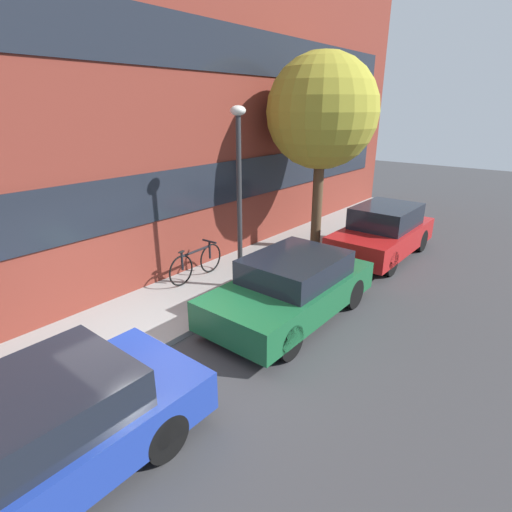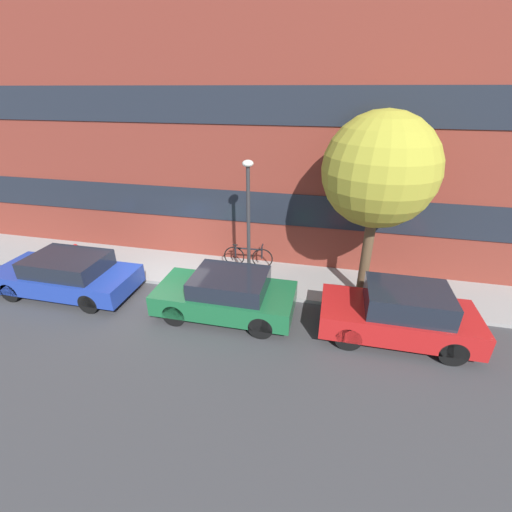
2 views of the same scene
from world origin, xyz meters
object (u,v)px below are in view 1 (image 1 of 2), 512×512
at_px(parked_car_blue, 16,448).
at_px(street_tree, 322,113).
at_px(parked_car_green, 292,287).
at_px(parked_car_red, 383,232).
at_px(bicycle, 196,262).
at_px(lamp_post, 239,179).

height_order(parked_car_blue, street_tree, street_tree).
bearing_deg(parked_car_green, parked_car_red, -180.00).
height_order(parked_car_red, street_tree, street_tree).
height_order(parked_car_blue, bicycle, parked_car_blue).
height_order(parked_car_green, parked_car_red, parked_car_red).
bearing_deg(street_tree, bicycle, 164.99).
height_order(parked_car_green, bicycle, parked_car_green).
xyz_separation_m(parked_car_blue, parked_car_green, (5.18, 0.00, 0.01)).
relative_size(bicycle, street_tree, 0.33).
bearing_deg(street_tree, parked_car_green, -155.51).
bearing_deg(bicycle, parked_car_red, -33.49).
relative_size(parked_car_green, lamp_post, 0.97).
distance_m(parked_car_green, bicycle, 2.74).
relative_size(parked_car_green, bicycle, 2.20).
bearing_deg(street_tree, parked_car_red, -64.56).
height_order(bicycle, lamp_post, lamp_post).
height_order(parked_car_blue, lamp_post, lamp_post).
xyz_separation_m(parked_car_blue, parked_car_red, (9.76, -0.00, 0.07)).
bearing_deg(lamp_post, parked_car_blue, -163.63).
distance_m(parked_car_green, lamp_post, 2.53).
relative_size(parked_car_green, parked_car_red, 1.01).
bearing_deg(parked_car_red, parked_car_green, 0.00).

